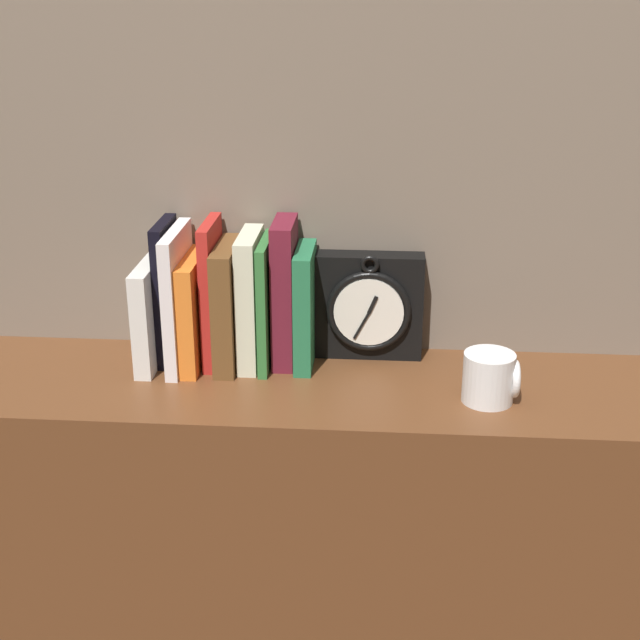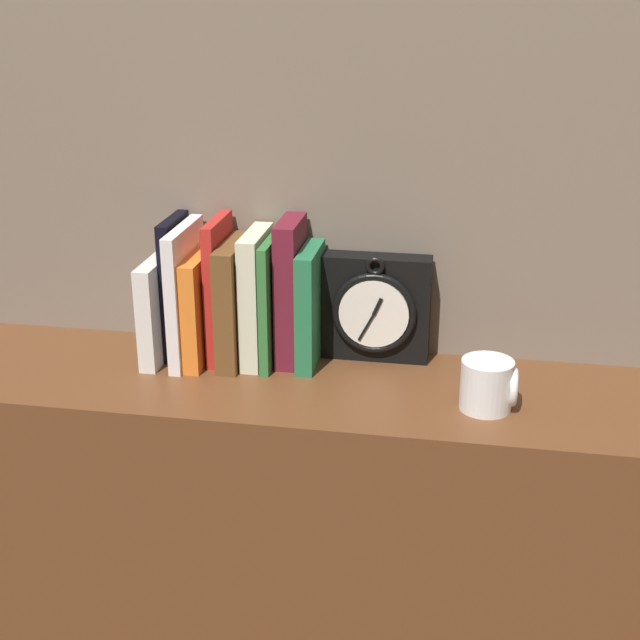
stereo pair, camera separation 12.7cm
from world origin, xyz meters
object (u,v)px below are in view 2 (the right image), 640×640
(book_slot0_white, at_px, (160,307))
(book_slot4_red, at_px, (219,289))
(book_slot8_maroon, at_px, (291,292))
(book_slot1_black, at_px, (176,287))
(book_slot7_green, at_px, (272,301))
(clock, at_px, (376,308))
(book_slot3_orange, at_px, (201,307))
(book_slot9_green, at_px, (310,307))
(book_slot5_brown, at_px, (235,302))
(mug, at_px, (489,385))
(book_slot6_cream, at_px, (257,297))
(book_slot2_white, at_px, (186,294))

(book_slot0_white, height_order, book_slot4_red, book_slot4_red)
(book_slot0_white, xyz_separation_m, book_slot8_maroon, (0.22, 0.02, 0.03))
(book_slot1_black, relative_size, book_slot7_green, 1.11)
(clock, distance_m, book_slot3_orange, 0.29)
(book_slot1_black, xyz_separation_m, book_slot8_maroon, (0.20, 0.00, 0.00))
(book_slot1_black, xyz_separation_m, book_slot3_orange, (0.05, -0.02, -0.03))
(book_slot9_green, bearing_deg, book_slot1_black, 178.78)
(book_slot5_brown, relative_size, mug, 2.43)
(clock, height_order, book_slot6_cream, book_slot6_cream)
(book_slot5_brown, bearing_deg, book_slot9_green, 4.50)
(book_slot1_black, relative_size, book_slot9_green, 1.19)
(book_slot4_red, height_order, book_slot9_green, book_slot4_red)
(book_slot0_white, relative_size, book_slot9_green, 0.87)
(book_slot0_white, height_order, book_slot5_brown, book_slot5_brown)
(book_slot2_white, distance_m, book_slot9_green, 0.21)
(book_slot5_brown, xyz_separation_m, book_slot7_green, (0.06, 0.00, 0.00))
(clock, xyz_separation_m, book_slot5_brown, (-0.23, -0.04, 0.01))
(clock, height_order, book_slot8_maroon, book_slot8_maroon)
(book_slot2_white, distance_m, book_slot7_green, 0.14)
(book_slot0_white, relative_size, book_slot1_black, 0.73)
(book_slot6_cream, bearing_deg, clock, 10.95)
(book_slot1_black, relative_size, book_slot8_maroon, 0.98)
(book_slot0_white, bearing_deg, book_slot2_white, -1.51)
(clock, distance_m, book_slot4_red, 0.26)
(book_slot3_orange, height_order, book_slot4_red, book_slot4_red)
(book_slot6_cream, bearing_deg, book_slot7_green, -5.94)
(clock, height_order, book_slot2_white, book_slot2_white)
(book_slot6_cream, distance_m, book_slot7_green, 0.03)
(book_slot1_black, distance_m, book_slot5_brown, 0.11)
(book_slot7_green, bearing_deg, book_slot2_white, -175.44)
(book_slot5_brown, distance_m, mug, 0.44)
(book_slot0_white, relative_size, book_slot6_cream, 0.78)
(book_slot2_white, height_order, book_slot8_maroon, book_slot8_maroon)
(book_slot1_black, xyz_separation_m, book_slot5_brown, (0.11, -0.01, -0.02))
(book_slot2_white, relative_size, book_slot6_cream, 1.04)
(book_slot2_white, distance_m, mug, 0.51)
(clock, xyz_separation_m, book_slot2_white, (-0.31, -0.05, 0.02))
(book_slot1_black, relative_size, book_slot6_cream, 1.07)
(clock, distance_m, book_slot6_cream, 0.20)
(book_slot5_brown, xyz_separation_m, mug, (0.42, -0.11, -0.06))
(book_slot8_maroon, xyz_separation_m, mug, (0.33, -0.13, -0.08))
(book_slot4_red, xyz_separation_m, book_slot8_maroon, (0.12, 0.01, 0.00))
(book_slot4_red, distance_m, book_slot6_cream, 0.06)
(book_slot2_white, relative_size, book_slot5_brown, 1.12)
(book_slot4_red, height_order, book_slot6_cream, book_slot4_red)
(clock, relative_size, book_slot7_green, 0.88)
(clock, xyz_separation_m, book_slot9_green, (-0.10, -0.04, 0.01))
(book_slot5_brown, relative_size, book_slot8_maroon, 0.85)
(book_slot9_green, bearing_deg, book_slot3_orange, -175.92)
(book_slot2_white, xyz_separation_m, mug, (0.50, -0.10, -0.08))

